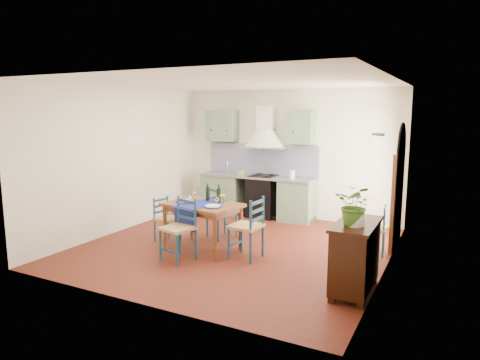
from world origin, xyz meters
name	(u,v)px	position (x,y,z in m)	size (l,w,h in m)	color
floor	(235,247)	(0.00, 0.00, 0.00)	(5.00, 5.00, 0.00)	#44180E
back_wall	(264,170)	(-0.47, 2.29, 1.05)	(5.00, 0.96, 2.80)	silver
right_wall	(391,179)	(2.50, 0.28, 1.34)	(0.26, 5.00, 2.80)	silver
left_wall	(122,160)	(-2.50, 0.00, 1.40)	(0.04, 5.00, 2.80)	silver
ceiling	(234,82)	(0.00, 0.00, 2.80)	(5.00, 5.00, 0.01)	white
dining_table	(202,209)	(-0.43, -0.35, 0.70)	(1.36, 1.06, 1.11)	brown
chair_near	(180,228)	(-0.48, -0.96, 0.51)	(0.55, 0.55, 0.98)	navy
chair_far	(220,211)	(-0.49, 0.35, 0.51)	(0.62, 0.62, 0.99)	navy
chair_left	(166,219)	(-1.25, -0.28, 0.42)	(0.44, 0.44, 0.81)	navy
chair_right	(248,227)	(0.46, -0.42, 0.52)	(0.50, 0.50, 1.00)	navy
chair_spare	(375,229)	(2.23, 0.75, 0.42)	(0.42, 0.42, 0.81)	navy
sideboard	(355,255)	(2.26, -0.95, 0.51)	(0.50, 1.05, 0.94)	black
potted_plant	(355,205)	(2.27, -1.10, 1.20)	(0.47, 0.41, 0.52)	#427126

